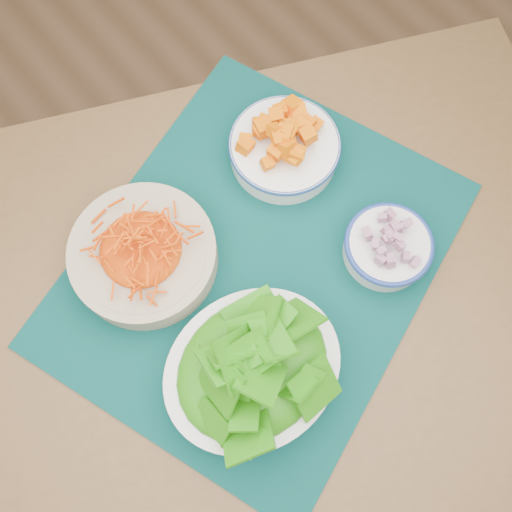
{
  "coord_description": "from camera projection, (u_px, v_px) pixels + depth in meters",
  "views": [
    {
      "loc": [
        -0.33,
        -0.11,
        1.57
      ],
      "look_at": [
        -0.16,
        0.1,
        0.78
      ],
      "focal_mm": 40.0,
      "sensor_mm": 36.0,
      "label": 1
    }
  ],
  "objects": [
    {
      "name": "ground",
      "position": [
        324.0,
        339.0,
        1.58
      ],
      "size": [
        4.0,
        4.0,
        0.0
      ],
      "primitive_type": "plane",
      "color": "#966C48",
      "rests_on": "ground"
    },
    {
      "name": "table",
      "position": [
        229.0,
        327.0,
        0.93
      ],
      "size": [
        1.41,
        1.21,
        0.75
      ],
      "rotation": [
        0.0,
        0.0,
        -0.42
      ],
      "color": "brown",
      "rests_on": "ground"
    },
    {
      "name": "placemat",
      "position": [
        256.0,
        263.0,
        0.86
      ],
      "size": [
        0.72,
        0.65,
        0.0
      ],
      "primitive_type": "cube",
      "rotation": [
        0.0,
        0.0,
        0.35
      ],
      "color": "#022827",
      "rests_on": "table"
    },
    {
      "name": "carrot_bowl",
      "position": [
        142.0,
        252.0,
        0.82
      ],
      "size": [
        0.22,
        0.22,
        0.08
      ],
      "rotation": [
        0.0,
        0.0,
        0.04
      ],
      "color": "#BAAA8A",
      "rests_on": "placemat"
    },
    {
      "name": "squash_bowl",
      "position": [
        285.0,
        143.0,
        0.88
      ],
      "size": [
        0.22,
        0.22,
        0.09
      ],
      "rotation": [
        0.0,
        0.0,
        -0.39
      ],
      "color": "white",
      "rests_on": "placemat"
    },
    {
      "name": "lettuce_bowl",
      "position": [
        252.0,
        368.0,
        0.76
      ],
      "size": [
        0.26,
        0.23,
        0.11
      ],
      "rotation": [
        0.0,
        0.0,
        -0.09
      ],
      "color": "white",
      "rests_on": "placemat"
    },
    {
      "name": "onion_bowl",
      "position": [
        388.0,
        245.0,
        0.83
      ],
      "size": [
        0.14,
        0.14,
        0.07
      ],
      "rotation": [
        0.0,
        0.0,
        0.13
      ],
      "color": "white",
      "rests_on": "placemat"
    }
  ]
}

